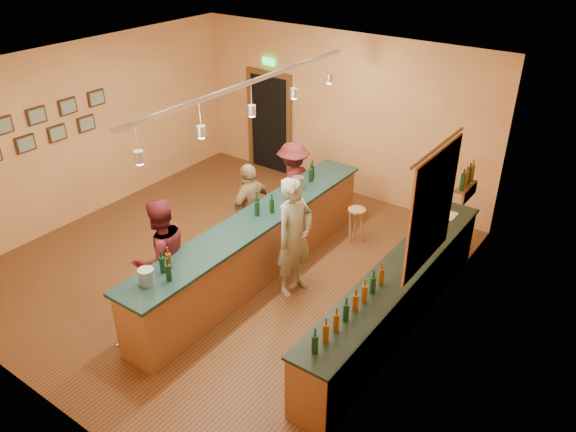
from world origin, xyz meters
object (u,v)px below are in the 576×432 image
Objects in this scene: back_counter at (396,297)px; bar_stool at (356,217)px; customer_a at (162,257)px; tasting_bar at (256,243)px; bartender at (294,237)px; customer_b at (251,209)px; customer_c at (293,184)px.

back_counter reaches higher than bar_stool.
customer_a reaches higher than back_counter.
back_counter is 0.89× the size of tasting_bar.
customer_a is (-0.55, -1.41, 0.28)m from tasting_bar.
bartender is 1.92m from customer_a.
back_counter is 2.43× the size of bartender.
back_counter is 7.26× the size of bar_stool.
customer_b reaches higher than back_counter.
customer_a is at bearing 5.57° from customer_c.
customer_b is at bearing 5.57° from customer_c.
tasting_bar is at bearing 103.10° from bartender.
customer_a reaches higher than tasting_bar.
tasting_bar is at bearing 45.99° from customer_b.
tasting_bar is at bearing 22.73° from customer_c.
back_counter is 2.32m from tasting_bar.
tasting_bar is at bearing -175.51° from back_counter.
customer_c is at bearing -176.08° from bar_stool.
bartender is 1.34m from customer_b.
bartender is at bearing 151.26° from customer_a.
customer_c is at bearing 107.15° from tasting_bar.
bar_stool is (-1.57, 1.68, -0.01)m from back_counter.
customer_a is at bearing -111.19° from tasting_bar.
tasting_bar is 3.17× the size of customer_b.
customer_a reaches higher than customer_c.
bartender reaches higher than customer_a.
tasting_bar is at bearing -111.49° from bar_stool.
bar_stool is at bearing 136.98° from customer_b.
customer_c is at bearing -168.71° from customer_a.
customer_a is 1.97m from customer_b.
tasting_bar is 0.81m from customer_b.
customer_b is 2.57× the size of bar_stool.
customer_b is at bearing 134.57° from tasting_bar.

